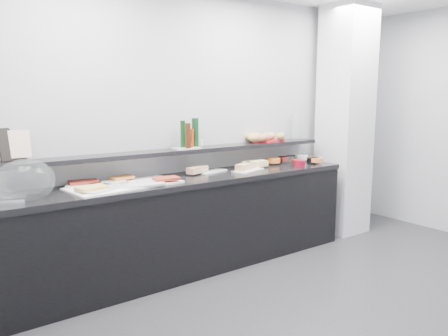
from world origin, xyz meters
TOP-DOWN VIEW (x-y plane):
  - ground at (0.00, 0.00)m, footprint 5.00×5.00m
  - back_wall at (0.00, 2.00)m, footprint 5.00×0.02m
  - column at (1.50, 1.65)m, footprint 0.50×0.50m
  - buffet_cabinet at (-0.70, 1.70)m, footprint 3.60×0.60m
  - counter_top at (-0.70, 1.70)m, footprint 3.62×0.62m
  - wall_shelf at (-0.70, 1.88)m, footprint 3.60×0.25m
  - cloche_dome at (-2.11, 1.68)m, footprint 0.56×0.46m
  - linen_runner at (-1.33, 1.67)m, footprint 0.98×0.55m
  - platter_meat_a at (-1.63, 1.84)m, footprint 0.33×0.28m
  - food_meat_a at (-1.62, 1.85)m, footprint 0.26×0.18m
  - platter_salmon at (-1.44, 1.78)m, footprint 0.35×0.26m
  - food_salmon at (-1.28, 1.85)m, footprint 0.21×0.15m
  - platter_cheese at (-1.58, 1.58)m, footprint 0.39×0.34m
  - food_cheese at (-1.65, 1.57)m, footprint 0.26×0.19m
  - platter_meat_b at (-1.22, 1.57)m, footprint 0.34×0.24m
  - food_meat_b at (-0.98, 1.58)m, footprint 0.24×0.17m
  - sandwich_plate_left at (-0.34, 1.81)m, footprint 0.35×0.21m
  - sandwich_food_left at (-0.52, 1.80)m, footprint 0.26×0.16m
  - tongs_left at (-0.42, 1.78)m, footprint 0.15×0.08m
  - sandwich_plate_mid at (-0.00, 1.64)m, footprint 0.40×0.27m
  - sandwich_food_mid at (-0.01, 1.68)m, footprint 0.29×0.20m
  - tongs_mid at (-0.17, 1.64)m, footprint 0.16×0.05m
  - sandwich_plate_right at (0.14, 1.81)m, footprint 0.33×0.20m
  - sandwich_food_right at (0.18, 1.75)m, footprint 0.28×0.12m
  - tongs_right at (0.27, 1.76)m, footprint 0.16×0.01m
  - bowl_glass_fruit at (0.70, 1.81)m, footprint 0.20×0.20m
  - fill_glass_fruit at (0.50, 1.82)m, footprint 0.18×0.18m
  - bowl_black_jam at (0.81, 1.85)m, footprint 0.13×0.13m
  - fill_black_jam at (0.68, 1.84)m, footprint 0.13×0.13m
  - bowl_glass_cream at (0.83, 1.79)m, footprint 0.22×0.22m
  - fill_glass_cream at (0.95, 1.82)m, footprint 0.19×0.19m
  - bowl_red_jam at (0.63, 1.54)m, footprint 0.13×0.13m
  - fill_red_jam at (0.63, 1.59)m, footprint 0.11×0.11m
  - bowl_glass_salmon at (0.94, 1.62)m, footprint 0.17×0.17m
  - fill_glass_salmon at (0.92, 1.56)m, footprint 0.15×0.15m
  - bowl_black_fruit at (0.89, 1.61)m, footprint 0.14×0.14m
  - fill_black_fruit at (0.91, 1.58)m, footprint 0.11×0.11m
  - framed_print at (-2.13, 1.98)m, footprint 0.22×0.13m
  - print_art at (-2.09, 1.97)m, footprint 0.21×0.06m
  - condiment_tray at (-0.60, 1.86)m, footprint 0.26×0.16m
  - bottle_green_a at (-0.61, 1.91)m, footprint 0.06×0.06m
  - bottle_brown at (-0.62, 1.81)m, footprint 0.07×0.07m
  - bottle_green_b at (-0.48, 1.89)m, footprint 0.09×0.09m
  - bottle_hot at (-0.55, 1.85)m, footprint 0.04×0.04m
  - shaker_salt at (-0.45, 1.90)m, footprint 0.03×0.03m
  - shaker_pepper at (-0.42, 1.88)m, footprint 0.04×0.04m
  - bread_tray at (0.50, 1.91)m, footprint 0.39×0.31m
  - bread_roll_nw at (0.37, 1.98)m, footprint 0.15×0.10m
  - bread_roll_n at (0.30, 1.96)m, footprint 0.16×0.13m
  - bread_roll_ne at (0.48, 1.92)m, footprint 0.15×0.12m
  - bread_roll_sw at (0.30, 1.81)m, footprint 0.15×0.12m
  - bread_roll_s at (0.42, 1.84)m, footprint 0.14×0.10m
  - bread_roll_se at (0.61, 1.82)m, footprint 0.14×0.09m
  - bread_roll_midw at (0.23, 1.84)m, footprint 0.15×0.10m
  - bread_roll_mide at (0.54, 1.91)m, footprint 0.17×0.14m
  - carafe at (0.93, 1.91)m, footprint 0.14×0.14m

SIDE VIEW (x-z plane):
  - ground at x=0.00m, z-range 0.00..0.00m
  - buffet_cabinet at x=-0.70m, z-range 0.00..0.85m
  - counter_top at x=-0.70m, z-range 0.85..0.90m
  - linen_runner at x=-1.33m, z-range 0.90..0.91m
  - sandwich_plate_left at x=-0.34m, z-range 0.90..0.91m
  - sandwich_plate_mid at x=0.00m, z-range 0.90..0.91m
  - sandwich_plate_right at x=0.14m, z-range 0.90..0.91m
  - tongs_left at x=-0.42m, z-range 0.92..0.92m
  - tongs_mid at x=-0.17m, z-range 0.91..0.92m
  - tongs_right at x=0.27m, z-range 0.92..0.92m
  - platter_meat_a at x=-1.63m, z-range 0.92..0.93m
  - platter_salmon at x=-1.44m, z-range 0.92..0.93m
  - platter_cheese at x=-1.58m, z-range 0.92..0.93m
  - platter_meat_b at x=-1.22m, z-range 0.92..0.93m
  - bowl_glass_fruit at x=0.70m, z-range 0.90..0.97m
  - bowl_black_jam at x=0.81m, z-range 0.90..0.97m
  - bowl_glass_cream at x=0.83m, z-range 0.90..0.97m
  - bowl_red_jam at x=0.63m, z-range 0.90..0.97m
  - bowl_glass_salmon at x=0.94m, z-range 0.90..0.97m
  - bowl_black_fruit at x=0.89m, z-range 0.90..0.97m
  - food_meat_a at x=-1.62m, z-range 0.93..0.95m
  - food_salmon at x=-1.28m, z-range 0.93..0.95m
  - food_cheese at x=-1.65m, z-range 0.93..0.95m
  - food_meat_b at x=-0.98m, z-range 0.93..0.95m
  - sandwich_food_left at x=-0.52m, z-range 0.91..0.97m
  - sandwich_food_mid at x=-0.01m, z-range 0.91..0.97m
  - sandwich_food_right at x=0.18m, z-range 0.91..0.97m
  - fill_glass_fruit at x=0.50m, z-range 0.92..0.97m
  - fill_black_jam at x=0.68m, z-range 0.92..0.97m
  - fill_glass_cream at x=0.95m, z-range 0.92..0.97m
  - fill_red_jam at x=0.63m, z-range 0.92..0.97m
  - fill_glass_salmon at x=0.92m, z-range 0.92..0.97m
  - fill_black_fruit at x=0.91m, z-range 0.92..0.97m
  - cloche_dome at x=-2.11m, z-range 0.86..1.20m
  - wall_shelf at x=-0.70m, z-range 1.11..1.15m
  - condiment_tray at x=-0.60m, z-range 1.15..1.16m
  - bread_tray at x=0.50m, z-range 1.15..1.17m
  - shaker_salt at x=-0.45m, z-range 1.16..1.23m
  - shaker_pepper at x=-0.42m, z-range 1.16..1.23m
  - bread_roll_nw at x=0.37m, z-range 1.17..1.25m
  - bread_roll_n at x=0.30m, z-range 1.17..1.25m
  - bread_roll_ne at x=0.48m, z-range 1.17..1.25m
  - bread_roll_sw at x=0.30m, z-range 1.17..1.25m
  - bread_roll_s at x=0.42m, z-range 1.17..1.25m
  - bread_roll_se at x=0.61m, z-range 1.17..1.25m
  - bread_roll_midw at x=0.23m, z-range 1.17..1.25m
  - bread_roll_mide at x=0.54m, z-range 1.17..1.25m
  - bottle_hot at x=-0.55m, z-range 1.16..1.34m
  - framed_print at x=-2.13m, z-range 1.15..1.41m
  - print_art at x=-2.09m, z-range 1.17..1.39m
  - bottle_brown at x=-0.62m, z-range 1.16..1.40m
  - bottle_green_a at x=-0.61m, z-range 1.16..1.42m
  - carafe at x=0.93m, z-range 1.15..1.45m
  - bottle_green_b at x=-0.48m, z-range 1.16..1.44m
  - back_wall at x=0.00m, z-range 0.00..2.70m
  - column at x=1.50m, z-range 0.00..2.70m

